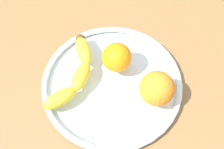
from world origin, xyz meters
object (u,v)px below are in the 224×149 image
orange_front_left (116,57)px  fruit_bowl (112,84)px  banana (75,73)px  orange_back_right (157,89)px

orange_front_left → fruit_bowl: bearing=-178.4°
banana → orange_back_right: (-0.64, -16.65, 1.93)cm
orange_front_left → orange_back_right: (-5.31, -9.23, 0.38)cm
fruit_bowl → orange_back_right: 10.16cm
orange_front_left → banana: bearing=122.1°
fruit_bowl → banana: (-0.56, 7.54, 2.41)cm
fruit_bowl → orange_back_right: orange_back_right is taller
banana → orange_front_left: size_ratio=3.21×
orange_back_right → fruit_bowl: bearing=82.5°
fruit_bowl → banana: banana is taller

